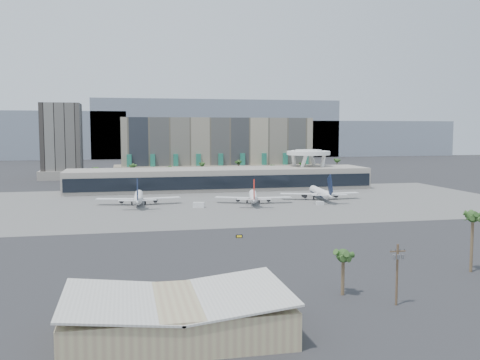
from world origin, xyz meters
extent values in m
plane|color=#232326|center=(0.00, 0.00, 0.00)|extent=(900.00, 900.00, 0.00)
cube|color=#5B5B59|center=(0.00, 55.00, 0.03)|extent=(260.00, 130.00, 0.06)
cube|color=gray|center=(-180.00, 470.00, 27.50)|extent=(260.00, 60.00, 55.00)
cube|color=gray|center=(60.00, 470.00, 35.00)|extent=(300.00, 60.00, 70.00)
cube|color=gray|center=(260.00, 470.00, 22.50)|extent=(220.00, 60.00, 45.00)
cube|color=tan|center=(10.00, 175.00, 21.00)|extent=(130.00, 22.00, 42.00)
cube|color=gray|center=(10.00, 173.00, 5.00)|extent=(140.00, 30.00, 10.00)
cube|color=#22745D|center=(-50.00, 163.00, 9.00)|extent=(3.00, 2.00, 18.00)
cube|color=#22745D|center=(-35.00, 163.00, 9.00)|extent=(3.00, 2.00, 18.00)
cube|color=#22745D|center=(-20.00, 163.00, 9.00)|extent=(3.00, 2.00, 18.00)
cube|color=#22745D|center=(-5.00, 163.00, 9.00)|extent=(3.00, 2.00, 18.00)
cube|color=#22745D|center=(10.00, 163.00, 9.00)|extent=(3.00, 2.00, 18.00)
cube|color=#22745D|center=(25.00, 163.00, 9.00)|extent=(3.00, 2.00, 18.00)
cube|color=#22745D|center=(40.00, 163.00, 9.00)|extent=(3.00, 2.00, 18.00)
cube|color=#22745D|center=(55.00, 163.00, 9.00)|extent=(3.00, 2.00, 18.00)
cube|color=#22745D|center=(70.00, 163.00, 9.00)|extent=(3.00, 2.00, 18.00)
cube|color=black|center=(-95.00, 200.00, 26.00)|extent=(26.00, 26.00, 52.00)
cube|color=#A59F91|center=(-95.00, 200.00, 3.00)|extent=(30.00, 30.00, 6.00)
cube|color=#A59F91|center=(0.00, 110.00, 6.00)|extent=(170.00, 32.00, 12.00)
cube|color=black|center=(0.00, 93.80, 5.50)|extent=(168.00, 0.60, 7.00)
cube|color=black|center=(0.00, 110.00, 13.25)|extent=(170.00, 12.00, 2.50)
cylinder|color=white|center=(61.36, 122.36, 11.00)|extent=(6.98, 6.99, 21.89)
cylinder|color=white|center=(48.64, 122.36, 11.00)|extent=(6.98, 6.99, 21.89)
cylinder|color=white|center=(48.64, 109.64, 11.00)|extent=(6.98, 6.99, 21.89)
cylinder|color=white|center=(61.36, 109.64, 11.00)|extent=(6.98, 6.99, 21.89)
cylinder|color=white|center=(55.00, 116.00, 20.00)|extent=(26.00, 26.00, 2.20)
cylinder|color=white|center=(55.00, 116.00, 21.30)|extent=(16.00, 16.00, 1.20)
cylinder|color=brown|center=(-70.00, 145.00, 6.00)|extent=(0.70, 0.70, 12.00)
sphere|color=#2A4D1F|center=(-70.00, 145.00, 11.70)|extent=(2.80, 2.80, 2.80)
cylinder|color=brown|center=(-48.00, 145.00, 6.00)|extent=(0.70, 0.70, 12.00)
sphere|color=#2A4D1F|center=(-48.00, 145.00, 11.70)|extent=(2.80, 2.80, 2.80)
cylinder|color=brown|center=(-26.00, 145.00, 6.00)|extent=(0.70, 0.70, 12.00)
sphere|color=#2A4D1F|center=(-26.00, 145.00, 11.70)|extent=(2.80, 2.80, 2.80)
cylinder|color=brown|center=(-5.00, 145.00, 6.00)|extent=(0.70, 0.70, 12.00)
sphere|color=#2A4D1F|center=(-5.00, 145.00, 11.70)|extent=(2.80, 2.80, 2.80)
cylinder|color=brown|center=(18.00, 145.00, 6.00)|extent=(0.70, 0.70, 12.00)
sphere|color=#2A4D1F|center=(18.00, 145.00, 11.70)|extent=(2.80, 2.80, 2.80)
cylinder|color=brown|center=(40.00, 145.00, 6.00)|extent=(0.70, 0.70, 12.00)
sphere|color=#2A4D1F|center=(40.00, 145.00, 11.70)|extent=(2.80, 2.80, 2.80)
cylinder|color=brown|center=(62.00, 145.00, 6.00)|extent=(0.70, 0.70, 12.00)
sphere|color=#2A4D1F|center=(62.00, 145.00, 11.70)|extent=(2.80, 2.80, 2.80)
cylinder|color=brown|center=(85.00, 145.00, 6.00)|extent=(0.70, 0.70, 12.00)
sphere|color=#2A4D1F|center=(85.00, 145.00, 11.70)|extent=(2.80, 2.80, 2.80)
cube|color=tan|center=(-45.00, -102.00, 3.00)|extent=(36.00, 22.00, 6.00)
cube|color=silver|center=(-54.00, -102.00, 6.40)|extent=(18.65, 22.60, 2.30)
cube|color=silver|center=(-36.00, -102.00, 6.40)|extent=(18.65, 22.60, 2.30)
cylinder|color=#4C3826|center=(-2.00, -96.00, 6.00)|extent=(0.44, 0.44, 12.00)
cube|color=#4C3826|center=(-2.00, -96.00, 10.60)|extent=(3.20, 0.22, 0.22)
cylinder|color=slate|center=(-2.90, -96.35, 9.60)|extent=(0.56, 0.56, 0.90)
cylinder|color=slate|center=(-2.00, -96.35, 9.60)|extent=(0.56, 0.56, 0.90)
cylinder|color=slate|center=(-1.10, -96.35, 9.60)|extent=(0.56, 0.56, 0.90)
cylinder|color=black|center=(-3.40, -96.00, 10.85)|extent=(0.12, 0.12, 0.30)
cylinder|color=black|center=(-0.60, -96.00, 10.85)|extent=(0.12, 0.12, 0.30)
cylinder|color=white|center=(-47.03, 57.22, 3.38)|extent=(4.93, 25.78, 3.76)
cylinder|color=black|center=(-47.03, 57.22, 3.24)|extent=(4.83, 25.27, 3.68)
cone|color=white|center=(-46.36, 71.90, 3.38)|extent=(3.95, 4.40, 3.76)
cone|color=white|center=(-47.79, 40.66, 3.67)|extent=(4.14, 8.62, 3.76)
cube|color=white|center=(-57.40, 56.75, 2.82)|extent=(17.32, 7.91, 0.33)
cube|color=white|center=(-36.74, 55.81, 2.82)|extent=(17.30, 6.47, 0.33)
cylinder|color=black|center=(-54.56, 57.09, 1.88)|extent=(2.24, 3.85, 2.07)
cylinder|color=black|center=(-39.54, 56.41, 1.88)|extent=(2.24, 3.85, 2.07)
cube|color=black|center=(-47.85, 39.25, 8.55)|extent=(0.86, 8.55, 9.89)
cube|color=white|center=(-52.05, 39.91, 4.14)|extent=(7.77, 3.42, 0.23)
cube|color=white|center=(-43.60, 39.53, 4.14)|extent=(7.68, 2.76, 0.23)
cylinder|color=black|center=(-46.57, 67.21, 0.75)|extent=(0.47, 0.47, 1.50)
cylinder|color=black|center=(-50.08, 56.42, 0.75)|extent=(0.66, 0.66, 1.50)
cylinder|color=black|center=(-44.07, 56.14, 0.75)|extent=(0.66, 0.66, 1.50)
cylinder|color=white|center=(5.06, 50.73, 3.18)|extent=(8.63, 24.27, 3.53)
cylinder|color=black|center=(5.06, 50.73, 3.04)|extent=(8.45, 23.78, 3.46)
cone|color=white|center=(8.03, 64.21, 3.18)|extent=(4.30, 4.64, 3.53)
cone|color=white|center=(1.71, 35.53, 3.44)|extent=(5.16, 8.51, 3.53)
cube|color=white|center=(-4.61, 51.96, 2.65)|extent=(15.92, 9.78, 0.31)
cube|color=white|center=(14.35, 47.78, 2.65)|extent=(15.91, 3.65, 0.31)
cylinder|color=black|center=(-1.93, 51.82, 1.76)|extent=(2.66, 3.86, 1.94)
cylinder|color=black|center=(11.86, 48.78, 1.76)|extent=(2.66, 3.86, 1.94)
cube|color=#A11B12|center=(1.43, 34.24, 8.03)|extent=(2.15, 7.92, 9.29)
cube|color=white|center=(-2.35, 35.52, 3.88)|extent=(7.29, 4.28, 0.22)
cube|color=white|center=(5.40, 33.81, 3.88)|extent=(7.19, 2.48, 0.22)
cylinder|color=black|center=(7.08, 59.90, 0.71)|extent=(0.44, 0.44, 1.41)
cylinder|color=black|center=(2.11, 50.48, 0.71)|extent=(0.62, 0.62, 1.41)
cylinder|color=black|center=(7.63, 49.26, 0.71)|extent=(0.62, 0.62, 1.41)
cylinder|color=white|center=(40.01, 56.95, 3.49)|extent=(6.76, 26.70, 3.88)
cylinder|color=black|center=(40.01, 56.95, 3.34)|extent=(6.63, 26.17, 3.80)
cone|color=white|center=(41.68, 72.02, 3.49)|extent=(4.33, 4.76, 3.88)
cone|color=white|center=(38.13, 39.96, 3.78)|extent=(4.81, 9.10, 3.88)
cube|color=white|center=(29.31, 57.16, 2.91)|extent=(17.78, 9.16, 0.34)
cube|color=white|center=(50.50, 54.82, 2.91)|extent=(17.74, 5.58, 0.34)
cylinder|color=black|center=(32.25, 57.33, 1.94)|extent=(2.55, 4.09, 2.13)
cylinder|color=black|center=(47.67, 55.62, 1.94)|extent=(2.55, 4.09, 2.13)
cube|color=black|center=(37.97, 38.52, 8.82)|extent=(1.45, 8.80, 10.20)
cube|color=white|center=(33.69, 39.48, 4.26)|extent=(8.04, 3.98, 0.24)
cube|color=white|center=(42.36, 38.52, 4.26)|extent=(7.81, 2.36, 0.24)
cylinder|color=black|center=(41.15, 67.20, 0.78)|extent=(0.48, 0.48, 1.55)
cylinder|color=black|center=(36.82, 56.33, 0.78)|extent=(0.68, 0.68, 1.55)
cylinder|color=black|center=(42.99, 55.65, 0.78)|extent=(0.68, 0.68, 1.55)
cube|color=silver|center=(-21.67, 41.18, 1.19)|extent=(5.31, 3.59, 2.37)
cube|color=silver|center=(32.73, 37.05, 0.86)|extent=(3.47, 2.15, 1.72)
cube|color=black|center=(-18.13, -26.18, 0.49)|extent=(2.15, 0.42, 0.97)
cube|color=yellow|center=(-18.13, -26.35, 0.49)|extent=(1.55, 0.14, 0.58)
cylinder|color=black|center=(-18.91, -26.18, 0.29)|extent=(0.12, 0.12, 0.58)
cylinder|color=black|center=(-17.35, -26.18, 0.29)|extent=(0.12, 0.12, 0.58)
cylinder|color=brown|center=(-9.63, -87.82, 4.27)|extent=(0.70, 0.70, 8.54)
sphere|color=#2A4D1F|center=(-9.63, -87.82, 8.24)|extent=(2.80, 2.80, 2.80)
cylinder|color=brown|center=(27.50, -77.54, 6.84)|extent=(0.70, 0.70, 13.67)
sphere|color=#2A4D1F|center=(27.50, -77.54, 13.37)|extent=(2.80, 2.80, 2.80)
camera|label=1|loc=(-52.97, -188.05, 33.87)|focal=40.00mm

